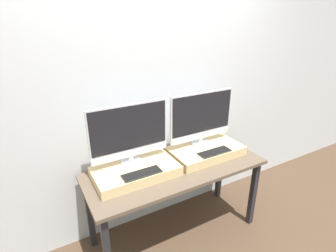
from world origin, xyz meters
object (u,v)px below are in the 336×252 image
at_px(monitor_left, 129,133).
at_px(monitor_right, 202,117).
at_px(keyboard_left, 142,174).
at_px(keyboard_right, 215,152).

distance_m(monitor_left, monitor_right, 0.72).
distance_m(monitor_left, keyboard_left, 0.34).
bearing_deg(monitor_right, keyboard_right, -90.00).
xyz_separation_m(monitor_left, keyboard_right, (0.72, -0.22, -0.26)).
height_order(monitor_right, keyboard_right, monitor_right).
distance_m(monitor_left, keyboard_right, 0.79).
height_order(monitor_left, monitor_right, same).
distance_m(monitor_right, keyboard_right, 0.34).
relative_size(monitor_left, keyboard_right, 2.12).
relative_size(monitor_left, monitor_right, 1.00).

